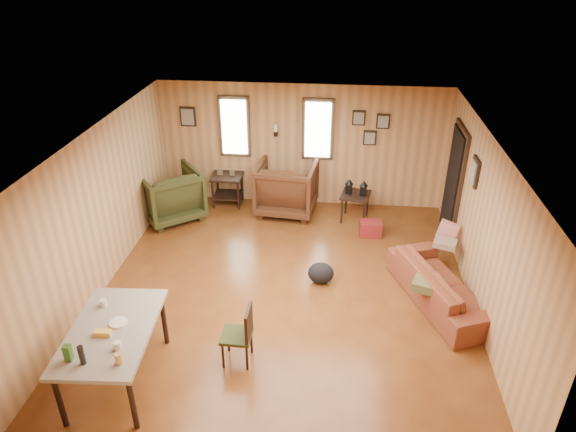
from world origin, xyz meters
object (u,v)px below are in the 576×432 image
sofa (443,280)px  recliner_green (170,192)px  dining_table (111,335)px  end_table (227,184)px  side_table (356,193)px  recliner_brown (287,185)px

sofa → recliner_green: (-4.70, 2.13, 0.15)m
dining_table → recliner_green: bearing=94.7°
recliner_green → dining_table: (0.62, -4.11, 0.19)m
sofa → end_table: (-3.76, 2.82, 0.04)m
sofa → end_table: sofa is taller
end_table → side_table: side_table is taller
side_table → dining_table: (-2.84, -4.39, 0.16)m
recliner_green → side_table: 3.48m
end_table → side_table: (2.52, -0.41, 0.14)m
sofa → side_table: side_table is taller
side_table → dining_table: 5.23m
sofa → side_table: (-1.23, 2.41, 0.18)m
recliner_green → side_table: (3.47, 0.28, 0.03)m
recliner_brown → recliner_green: bearing=18.5°
sofa → dining_table: (-4.08, -1.98, 0.33)m
end_table → dining_table: (-0.32, -4.80, 0.29)m
side_table → sofa: bearing=-62.9°
sofa → recliner_brown: recliner_brown is taller
end_table → dining_table: bearing=-93.8°
end_table → dining_table: dining_table is taller
recliner_brown → side_table: 1.33m
recliner_green → dining_table: size_ratio=0.67×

